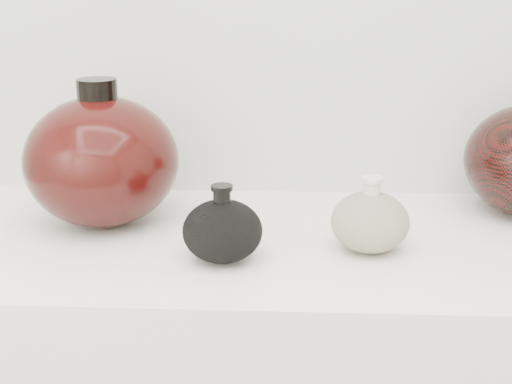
{
  "coord_description": "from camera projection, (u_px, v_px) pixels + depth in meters",
  "views": [
    {
      "loc": [
        0.04,
        -0.1,
        1.31
      ],
      "look_at": [
        -0.01,
        0.92,
        0.99
      ],
      "focal_mm": 50.0,
      "sensor_mm": 36.0,
      "label": 1
    }
  ],
  "objects": [
    {
      "name": "black_gourd_vase",
      "position": [
        222.0,
        230.0,
        1.03
      ],
      "size": [
        0.15,
        0.15,
        0.11
      ],
      "color": "black",
      "rests_on": "display_counter"
    },
    {
      "name": "cream_gourd_vase",
      "position": [
        370.0,
        221.0,
        1.06
      ],
      "size": [
        0.13,
        0.13,
        0.12
      ],
      "color": "beige",
      "rests_on": "display_counter"
    },
    {
      "name": "left_round_pot",
      "position": [
        102.0,
        161.0,
        1.16
      ],
      "size": [
        0.3,
        0.3,
        0.24
      ],
      "color": "black",
      "rests_on": "display_counter"
    }
  ]
}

